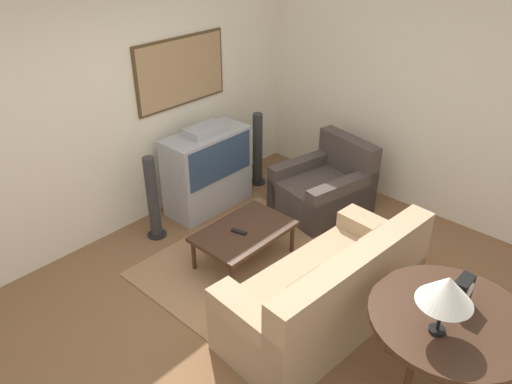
% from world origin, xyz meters
% --- Properties ---
extents(ground_plane, '(12.00, 12.00, 0.00)m').
position_xyz_m(ground_plane, '(0.00, 0.00, 0.00)').
color(ground_plane, brown).
extents(wall_back, '(12.00, 0.10, 2.70)m').
position_xyz_m(wall_back, '(0.02, 2.13, 1.35)').
color(wall_back, beige).
rests_on(wall_back, ground_plane).
extents(wall_right, '(0.06, 12.00, 2.70)m').
position_xyz_m(wall_right, '(2.63, 0.00, 1.35)').
color(wall_right, beige).
rests_on(wall_right, ground_plane).
extents(area_rug, '(2.06, 1.53, 0.01)m').
position_xyz_m(area_rug, '(0.44, 0.65, 0.01)').
color(area_rug, '#99704C').
rests_on(area_rug, ground_plane).
extents(tv, '(1.03, 0.48, 1.04)m').
position_xyz_m(tv, '(0.93, 1.73, 0.49)').
color(tv, '#9E9EA3').
rests_on(tv, ground_plane).
extents(couch, '(1.92, 0.98, 0.91)m').
position_xyz_m(couch, '(0.27, -0.48, 0.33)').
color(couch, tan).
rests_on(couch, ground_plane).
extents(armchair, '(1.13, 1.03, 0.84)m').
position_xyz_m(armchair, '(1.81, 0.67, 0.27)').
color(armchair, '#473D38').
rests_on(armchair, ground_plane).
extents(coffee_table, '(0.98, 0.64, 0.39)m').
position_xyz_m(coffee_table, '(0.43, 0.66, 0.35)').
color(coffee_table, '#3D2619').
rests_on(coffee_table, ground_plane).
extents(console_table, '(1.12, 1.12, 0.78)m').
position_xyz_m(console_table, '(0.23, -1.50, 0.71)').
color(console_table, '#3D2619').
rests_on(console_table, ground_plane).
extents(table_lamp, '(0.36, 0.36, 0.46)m').
position_xyz_m(table_lamp, '(0.03, -1.49, 1.13)').
color(table_lamp, black).
rests_on(table_lamp, console_table).
extents(mantel_clock, '(0.18, 0.10, 0.23)m').
position_xyz_m(mantel_clock, '(0.38, -1.49, 0.89)').
color(mantel_clock, black).
rests_on(mantel_clock, console_table).
extents(remote, '(0.08, 0.17, 0.02)m').
position_xyz_m(remote, '(0.36, 0.66, 0.40)').
color(remote, black).
rests_on(remote, coffee_table).
extents(speaker_tower_left, '(0.21, 0.21, 0.96)m').
position_xyz_m(speaker_tower_left, '(0.09, 1.69, 0.45)').
color(speaker_tower_left, black).
rests_on(speaker_tower_left, ground_plane).
extents(speaker_tower_right, '(0.21, 0.21, 0.96)m').
position_xyz_m(speaker_tower_right, '(1.76, 1.69, 0.45)').
color(speaker_tower_right, black).
rests_on(speaker_tower_right, ground_plane).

